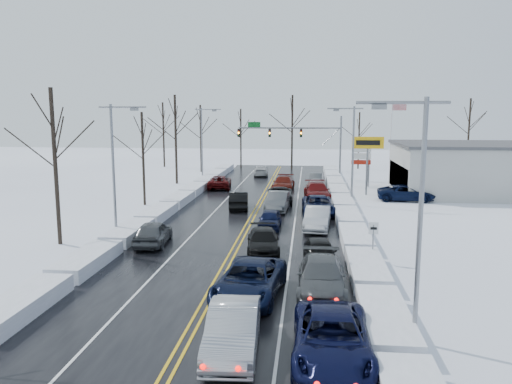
# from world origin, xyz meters

# --- Properties ---
(ground) EXTENTS (160.00, 160.00, 0.00)m
(ground) POSITION_xyz_m (0.00, 0.00, 0.00)
(ground) COLOR white
(ground) RESTS_ON ground
(road_surface) EXTENTS (14.00, 84.00, 0.01)m
(road_surface) POSITION_xyz_m (0.00, 2.00, 0.01)
(road_surface) COLOR black
(road_surface) RESTS_ON ground
(snow_bank_left) EXTENTS (1.84, 72.00, 0.78)m
(snow_bank_left) POSITION_xyz_m (-7.60, 2.00, 0.00)
(snow_bank_left) COLOR silver
(snow_bank_left) RESTS_ON ground
(snow_bank_right) EXTENTS (1.84, 72.00, 0.78)m
(snow_bank_right) POSITION_xyz_m (7.60, 2.00, 0.00)
(snow_bank_right) COLOR silver
(snow_bank_right) RESTS_ON ground
(traffic_signal_mast) EXTENTS (13.28, 0.39, 8.00)m
(traffic_signal_mast) POSITION_xyz_m (3.45, 27.99, 5.48)
(traffic_signal_mast) COLOR slate
(traffic_signal_mast) RESTS_ON ground
(tires_plus_sign) EXTENTS (3.20, 0.34, 6.00)m
(tires_plus_sign) POSITION_xyz_m (10.50, 15.99, 4.99)
(tires_plus_sign) COLOR slate
(tires_plus_sign) RESTS_ON ground
(used_vehicles_sign) EXTENTS (2.20, 0.22, 4.65)m
(used_vehicles_sign) POSITION_xyz_m (10.50, 22.00, 3.32)
(used_vehicles_sign) COLOR slate
(used_vehicles_sign) RESTS_ON ground
(speed_limit_sign) EXTENTS (0.55, 0.09, 2.35)m
(speed_limit_sign) POSITION_xyz_m (8.20, -8.00, 1.63)
(speed_limit_sign) COLOR slate
(speed_limit_sign) RESTS_ON ground
(flagpole) EXTENTS (1.87, 1.20, 10.00)m
(flagpole) POSITION_xyz_m (15.17, 30.00, 5.93)
(flagpole) COLOR silver
(flagpole) RESTS_ON ground
(dealership_building) EXTENTS (20.40, 12.40, 5.30)m
(dealership_building) POSITION_xyz_m (23.98, 18.00, 2.66)
(dealership_building) COLOR #ABABA7
(dealership_building) RESTS_ON ground
(streetlight_se) EXTENTS (3.20, 0.25, 9.00)m
(streetlight_se) POSITION_xyz_m (8.30, -18.00, 5.31)
(streetlight_se) COLOR slate
(streetlight_se) RESTS_ON ground
(streetlight_ne) EXTENTS (3.20, 0.25, 9.00)m
(streetlight_ne) POSITION_xyz_m (8.30, 10.00, 5.31)
(streetlight_ne) COLOR slate
(streetlight_ne) RESTS_ON ground
(streetlight_sw) EXTENTS (3.20, 0.25, 9.00)m
(streetlight_sw) POSITION_xyz_m (-8.30, -4.00, 5.31)
(streetlight_sw) COLOR slate
(streetlight_sw) RESTS_ON ground
(streetlight_nw) EXTENTS (3.20, 0.25, 9.00)m
(streetlight_nw) POSITION_xyz_m (-8.30, 24.00, 5.31)
(streetlight_nw) COLOR slate
(streetlight_nw) RESTS_ON ground
(tree_left_b) EXTENTS (4.00, 4.00, 10.00)m
(tree_left_b) POSITION_xyz_m (-11.50, -6.00, 6.99)
(tree_left_b) COLOR #2D231C
(tree_left_b) RESTS_ON ground
(tree_left_c) EXTENTS (3.40, 3.40, 8.50)m
(tree_left_c) POSITION_xyz_m (-10.50, 8.00, 5.94)
(tree_left_c) COLOR #2D231C
(tree_left_c) RESTS_ON ground
(tree_left_d) EXTENTS (4.20, 4.20, 10.50)m
(tree_left_d) POSITION_xyz_m (-11.20, 22.00, 7.33)
(tree_left_d) COLOR #2D231C
(tree_left_d) RESTS_ON ground
(tree_left_e) EXTENTS (3.80, 3.80, 9.50)m
(tree_left_e) POSITION_xyz_m (-10.80, 34.00, 6.64)
(tree_left_e) COLOR #2D231C
(tree_left_e) RESTS_ON ground
(tree_far_a) EXTENTS (4.00, 4.00, 10.00)m
(tree_far_a) POSITION_xyz_m (-18.00, 40.00, 6.99)
(tree_far_a) COLOR #2D231C
(tree_far_a) RESTS_ON ground
(tree_far_b) EXTENTS (3.60, 3.60, 9.00)m
(tree_far_b) POSITION_xyz_m (-6.00, 41.00, 6.29)
(tree_far_b) COLOR #2D231C
(tree_far_b) RESTS_ON ground
(tree_far_c) EXTENTS (4.40, 4.40, 11.00)m
(tree_far_c) POSITION_xyz_m (2.00, 39.00, 7.68)
(tree_far_c) COLOR #2D231C
(tree_far_c) RESTS_ON ground
(tree_far_d) EXTENTS (3.40, 3.40, 8.50)m
(tree_far_d) POSITION_xyz_m (12.00, 40.50, 5.94)
(tree_far_d) COLOR #2D231C
(tree_far_d) RESTS_ON ground
(tree_far_e) EXTENTS (4.20, 4.20, 10.50)m
(tree_far_e) POSITION_xyz_m (28.00, 41.00, 7.33)
(tree_far_e) COLOR #2D231C
(tree_far_e) RESTS_ON ground
(queued_car_1) EXTENTS (2.04, 5.14, 1.67)m
(queued_car_1) POSITION_xyz_m (1.90, -19.42, 0.00)
(queued_car_1) COLOR #A4A7AC
(queued_car_1) RESTS_ON ground
(queued_car_2) EXTENTS (3.36, 6.21, 1.65)m
(queued_car_2) POSITION_xyz_m (1.87, -14.16, 0.00)
(queued_car_2) COLOR black
(queued_car_2) RESTS_ON ground
(queued_car_3) EXTENTS (2.42, 4.95, 1.39)m
(queued_car_3) POSITION_xyz_m (1.81, -6.52, 0.00)
(queued_car_3) COLOR black
(queued_car_3) RESTS_ON ground
(queued_car_4) EXTENTS (1.63, 3.99, 1.36)m
(queued_car_4) POSITION_xyz_m (1.73, -0.19, 0.00)
(queued_car_4) COLOR black
(queued_car_4) RESTS_ON ground
(queued_car_5) EXTENTS (2.06, 5.13, 1.66)m
(queued_car_5) POSITION_xyz_m (1.89, 6.49, 0.00)
(queued_car_5) COLOR #444749
(queued_car_5) RESTS_ON ground
(queued_car_6) EXTENTS (2.62, 5.31, 1.45)m
(queued_car_6) POSITION_xyz_m (1.83, 10.43, 0.00)
(queued_car_6) COLOR black
(queued_car_6) RESTS_ON ground
(queued_car_7) EXTENTS (2.46, 5.47, 1.55)m
(queued_car_7) POSITION_xyz_m (1.81, 18.03, 0.00)
(queued_car_7) COLOR #52120B
(queued_car_7) RESTS_ON ground
(queued_car_8) EXTENTS (1.67, 4.03, 1.36)m
(queued_car_8) POSITION_xyz_m (1.57, 22.11, 0.00)
(queued_car_8) COLOR black
(queued_car_8) RESTS_ON ground
(queued_car_10) EXTENTS (2.69, 5.81, 1.61)m
(queued_car_10) POSITION_xyz_m (5.38, -19.73, 0.00)
(queued_car_10) COLOR black
(queued_car_10) RESTS_ON ground
(queued_car_11) EXTENTS (2.30, 5.55, 1.60)m
(queued_car_11) POSITION_xyz_m (5.18, -13.22, 0.00)
(queued_car_11) COLOR #434648
(queued_car_11) RESTS_ON ground
(queued_car_12) EXTENTS (2.10, 4.42, 1.46)m
(queued_car_12) POSITION_xyz_m (5.22, -8.75, 0.00)
(queued_car_12) COLOR black
(queued_car_12) RESTS_ON ground
(queued_car_13) EXTENTS (2.13, 5.09, 1.64)m
(queued_car_13) POSITION_xyz_m (5.19, -0.18, 0.00)
(queued_car_13) COLOR #ACAFB4
(queued_car_13) RESTS_ON ground
(queued_car_14) EXTENTS (2.81, 5.68, 1.55)m
(queued_car_14) POSITION_xyz_m (5.35, 5.35, 0.00)
(queued_car_14) COLOR black
(queued_car_14) RESTS_ON ground
(queued_car_15) EXTENTS (2.78, 5.96, 1.68)m
(queued_car_15) POSITION_xyz_m (5.37, 12.41, 0.00)
(queued_car_15) COLOR #550B0C
(queued_car_15) RESTS_ON ground
(queued_car_16) EXTENTS (1.89, 4.14, 1.38)m
(queued_car_16) POSITION_xyz_m (5.22, 17.78, 0.00)
(queued_car_16) COLOR silver
(queued_car_16) RESTS_ON ground
(queued_car_17) EXTENTS (1.77, 4.29, 1.38)m
(queued_car_17) POSITION_xyz_m (5.42, 22.49, 0.00)
(queued_car_17) COLOR #424547
(queued_car_17) RESTS_ON ground
(oncoming_car_0) EXTENTS (2.18, 4.84, 1.54)m
(oncoming_car_0) POSITION_xyz_m (-1.61, 7.14, 0.00)
(oncoming_car_0) COLOR black
(oncoming_car_0) RESTS_ON ground
(oncoming_car_1) EXTENTS (2.94, 5.47, 1.46)m
(oncoming_car_1) POSITION_xyz_m (-5.41, 18.79, 0.00)
(oncoming_car_1) COLOR #440909
(oncoming_car_1) RESTS_ON ground
(oncoming_car_2) EXTENTS (2.43, 5.05, 1.42)m
(oncoming_car_2) POSITION_xyz_m (-1.85, 30.53, 0.00)
(oncoming_car_2) COLOR #BABABC
(oncoming_car_2) RESTS_ON ground
(oncoming_car_3) EXTENTS (2.20, 4.75, 1.58)m
(oncoming_car_3) POSITION_xyz_m (-5.41, -5.52, 0.00)
(oncoming_car_3) COLOR #44474A
(oncoming_car_3) RESTS_ON ground
(parked_car_0) EXTENTS (5.62, 2.87, 1.52)m
(parked_car_0) POSITION_xyz_m (13.93, 12.77, 0.00)
(parked_car_0) COLOR black
(parked_car_0) RESTS_ON ground
(parked_car_1) EXTENTS (2.17, 4.70, 1.33)m
(parked_car_1) POSITION_xyz_m (17.16, 17.48, 0.00)
(parked_car_1) COLOR #3C3F41
(parked_car_1) RESTS_ON ground
(parked_car_2) EXTENTS (1.94, 4.33, 1.44)m
(parked_car_2) POSITION_xyz_m (15.05, 23.04, 0.00)
(parked_car_2) COLOR black
(parked_car_2) RESTS_ON ground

